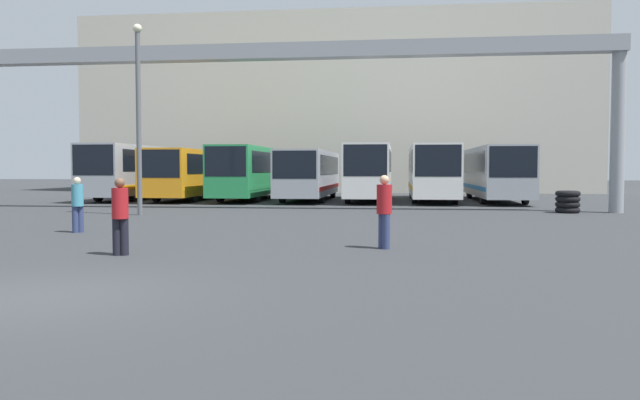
# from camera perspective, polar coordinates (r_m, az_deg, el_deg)

# --- Properties ---
(ground_plane) EXTENTS (200.00, 200.00, 0.00)m
(ground_plane) POSITION_cam_1_polar(r_m,az_deg,el_deg) (10.28, -24.44, -8.12)
(ground_plane) COLOR #2D3033
(building_backdrop) EXTENTS (42.15, 12.00, 14.54)m
(building_backdrop) POSITION_cam_1_polar(r_m,az_deg,el_deg) (55.86, 1.61, 8.37)
(building_backdrop) COLOR #B7B2A3
(building_backdrop) RESTS_ON ground
(overhead_gantry) EXTENTS (30.13, 0.80, 7.64)m
(overhead_gantry) POSITION_cam_1_polar(r_m,az_deg,el_deg) (29.24, -3.54, 11.72)
(overhead_gantry) COLOR gray
(overhead_gantry) RESTS_ON ground
(bus_slot_0) EXTENTS (2.56, 12.47, 3.33)m
(bus_slot_0) POSITION_cam_1_polar(r_m,az_deg,el_deg) (41.50, -16.13, 2.76)
(bus_slot_0) COLOR #999EA5
(bus_slot_0) RESTS_ON ground
(bus_slot_1) EXTENTS (2.61, 11.53, 3.04)m
(bus_slot_1) POSITION_cam_1_polar(r_m,az_deg,el_deg) (39.75, -11.51, 2.59)
(bus_slot_1) COLOR orange
(bus_slot_1) RESTS_ON ground
(bus_slot_2) EXTENTS (2.46, 12.23, 3.20)m
(bus_slot_2) POSITION_cam_1_polar(r_m,az_deg,el_deg) (39.08, -6.22, 2.76)
(bus_slot_2) COLOR #268C4C
(bus_slot_2) RESTS_ON ground
(bus_slot_3) EXTENTS (2.54, 11.47, 2.96)m
(bus_slot_3) POSITION_cam_1_polar(r_m,az_deg,el_deg) (38.02, -0.95, 2.56)
(bus_slot_3) COLOR #999EA5
(bus_slot_3) RESTS_ON ground
(bus_slot_4) EXTENTS (2.46, 10.25, 3.26)m
(bus_slot_4) POSITION_cam_1_polar(r_m,az_deg,el_deg) (37.08, 4.56, 2.80)
(bus_slot_4) COLOR silver
(bus_slot_4) RESTS_ON ground
(bus_slot_5) EXTENTS (2.54, 12.03, 3.23)m
(bus_slot_5) POSITION_cam_1_polar(r_m,az_deg,el_deg) (37.99, 10.17, 2.75)
(bus_slot_5) COLOR silver
(bus_slot_5) RESTS_ON ground
(bus_slot_6) EXTENTS (2.57, 11.58, 3.15)m
(bus_slot_6) POSITION_cam_1_polar(r_m,az_deg,el_deg) (38.14, 15.72, 2.62)
(bus_slot_6) COLOR #999EA5
(bus_slot_6) RESTS_ON ground
(pedestrian_far_center) EXTENTS (0.36, 0.36, 1.71)m
(pedestrian_far_center) POSITION_cam_1_polar(r_m,az_deg,el_deg) (14.43, -17.80, -1.26)
(pedestrian_far_center) COLOR black
(pedestrian_far_center) RESTS_ON ground
(pedestrian_mid_left) EXTENTS (0.35, 0.35, 1.66)m
(pedestrian_mid_left) POSITION_cam_1_polar(r_m,az_deg,el_deg) (20.04, -21.29, -0.27)
(pedestrian_mid_left) COLOR navy
(pedestrian_mid_left) RESTS_ON ground
(pedestrian_near_left) EXTENTS (0.37, 0.37, 1.76)m
(pedestrian_near_left) POSITION_cam_1_polar(r_m,az_deg,el_deg) (14.97, 5.90, -0.89)
(pedestrian_near_left) COLOR navy
(pedestrian_near_left) RESTS_ON ground
(tire_stack) EXTENTS (1.04, 1.04, 0.96)m
(tire_stack) POSITION_cam_1_polar(r_m,az_deg,el_deg) (29.12, 21.71, -0.15)
(tire_stack) COLOR black
(tire_stack) RESTS_ON ground
(lamp_post) EXTENTS (0.36, 0.36, 7.82)m
(lamp_post) POSITION_cam_1_polar(r_m,az_deg,el_deg) (26.89, -16.26, 7.79)
(lamp_post) COLOR #595B60
(lamp_post) RESTS_ON ground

